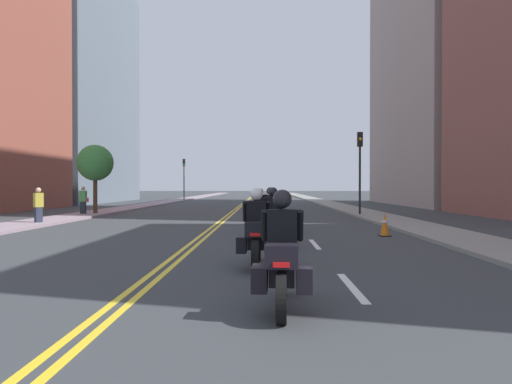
{
  "coord_description": "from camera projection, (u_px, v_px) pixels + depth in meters",
  "views": [
    {
      "loc": [
        2.03,
        -0.11,
        1.66
      ],
      "look_at": [
        1.78,
        14.8,
        1.49
      ],
      "focal_mm": 34.51,
      "sensor_mm": 36.0,
      "label": 1
    }
  ],
  "objects": [
    {
      "name": "motorcycle_3",
      "position": [
        270.0,
        215.0,
        17.18
      ],
      "size": [
        0.77,
        2.2,
        1.63
      ],
      "rotation": [
        0.0,
        0.0,
        0.02
      ],
      "color": "black",
      "rests_on": "ground"
    },
    {
      "name": "sidewalk_left",
      "position": [
        162.0,
        203.0,
        48.29
      ],
      "size": [
        2.26,
        144.0,
        0.12
      ],
      "primitive_type": "cube",
      "color": "gray",
      "rests_on": "ground"
    },
    {
      "name": "street_tree_0",
      "position": [
        95.0,
        163.0,
        28.43
      ],
      "size": [
        2.08,
        2.08,
        4.07
      ],
      "color": "#503824",
      "rests_on": "ground"
    },
    {
      "name": "motorcycle_4",
      "position": [
        260.0,
        211.0,
        20.38
      ],
      "size": [
        0.77,
        2.25,
        1.6
      ],
      "rotation": [
        0.0,
        0.0,
        -0.03
      ],
      "color": "black",
      "rests_on": "ground"
    },
    {
      "name": "building_right_2",
      "position": [
        435.0,
        81.0,
        44.64
      ],
      "size": [
        7.27,
        20.91,
        22.55
      ],
      "color": "#A18E87",
      "rests_on": "ground"
    },
    {
      "name": "motorcycle_2",
      "position": [
        273.0,
        223.0,
        13.57
      ],
      "size": [
        0.77,
        2.09,
        1.64
      ],
      "rotation": [
        0.0,
        0.0,
        -0.03
      ],
      "color": "black",
      "rests_on": "ground"
    },
    {
      "name": "motorcycle_0",
      "position": [
        282.0,
        262.0,
        6.56
      ],
      "size": [
        0.78,
        2.15,
        1.62
      ],
      "rotation": [
        0.0,
        0.0,
        -0.05
      ],
      "color": "black",
      "rests_on": "ground"
    },
    {
      "name": "lane_dashes_white",
      "position": [
        289.0,
        214.0,
        29.1
      ],
      "size": [
        0.14,
        56.4,
        0.01
      ],
      "color": "silver",
      "rests_on": "ground"
    },
    {
      "name": "building_left_2",
      "position": [
        69.0,
        86.0,
        52.26
      ],
      "size": [
        9.83,
        20.72,
        24.7
      ],
      "color": "slate",
      "rests_on": "ground"
    },
    {
      "name": "centreline_yellow_inner",
      "position": [
        242.0,
        203.0,
        48.15
      ],
      "size": [
        0.12,
        132.0,
        0.01
      ],
      "primitive_type": "cube",
      "color": "yellow",
      "rests_on": "ground"
    },
    {
      "name": "motorcycle_1",
      "position": [
        256.0,
        236.0,
        10.07
      ],
      "size": [
        0.77,
        2.28,
        1.63
      ],
      "rotation": [
        0.0,
        0.0,
        -0.01
      ],
      "color": "black",
      "rests_on": "ground"
    },
    {
      "name": "traffic_light_far",
      "position": [
        184.0,
        172.0,
        57.24
      ],
      "size": [
        0.28,
        0.38,
        4.87
      ],
      "color": "black",
      "rests_on": "ground"
    },
    {
      "name": "centreline_yellow_outer",
      "position": [
        245.0,
        203.0,
        48.15
      ],
      "size": [
        0.12,
        132.0,
        0.01
      ],
      "primitive_type": "cube",
      "color": "yellow",
      "rests_on": "ground"
    },
    {
      "name": "traffic_cone_0",
      "position": [
        385.0,
        225.0,
        16.38
      ],
      "size": [
        0.37,
        0.37,
        0.78
      ],
      "color": "black",
      "rests_on": "ground"
    },
    {
      "name": "ground_plane",
      "position": [
        244.0,
        203.0,
        48.15
      ],
      "size": [
        264.0,
        264.0,
        0.0
      ],
      "primitive_type": "plane",
      "color": "#35393C"
    },
    {
      "name": "traffic_light_near",
      "position": [
        360.0,
        158.0,
        27.31
      ],
      "size": [
        0.28,
        0.38,
        4.68
      ],
      "color": "black",
      "rests_on": "ground"
    },
    {
      "name": "pedestrian_0",
      "position": [
        38.0,
        206.0,
        21.1
      ],
      "size": [
        0.4,
        0.42,
        1.61
      ],
      "rotation": [
        0.0,
        0.0,
        4.01
      ],
      "color": "#24293A",
      "rests_on": "ground"
    },
    {
      "name": "pedestrian_2",
      "position": [
        83.0,
        201.0,
        27.75
      ],
      "size": [
        0.49,
        0.24,
        1.66
      ],
      "rotation": [
        0.0,
        0.0,
        6.22
      ],
      "color": "#222732",
      "rests_on": "ground"
    },
    {
      "name": "sidewalk_right",
      "position": [
        326.0,
        203.0,
        48.01
      ],
      "size": [
        2.26,
        144.0,
        0.12
      ],
      "primitive_type": "cube",
      "color": "gray",
      "rests_on": "ground"
    }
  ]
}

